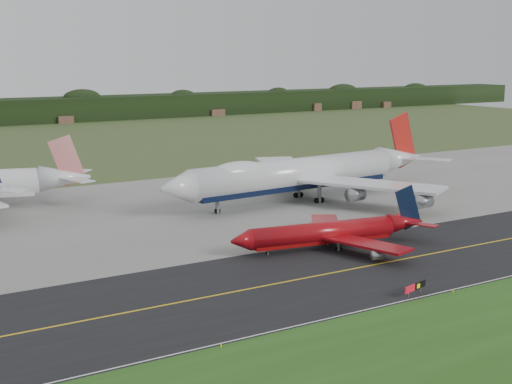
# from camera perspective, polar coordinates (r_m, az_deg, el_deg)

# --- Properties ---
(ground) EXTENTS (600.00, 600.00, 0.00)m
(ground) POSITION_cam_1_polar(r_m,az_deg,el_deg) (119.26, 7.18, -5.53)
(ground) COLOR #394520
(ground) RESTS_ON ground
(taxiway) EXTENTS (400.00, 32.00, 0.02)m
(taxiway) POSITION_cam_1_polar(r_m,az_deg,el_deg) (116.27, 8.40, -5.99)
(taxiway) COLOR black
(taxiway) RESTS_ON ground
(apron) EXTENTS (400.00, 78.00, 0.01)m
(apron) POSITION_cam_1_polar(r_m,az_deg,el_deg) (161.16, -4.04, -1.12)
(apron) COLOR slate
(apron) RESTS_ON ground
(taxiway_centreline) EXTENTS (400.00, 0.40, 0.00)m
(taxiway_centreline) POSITION_cam_1_polar(r_m,az_deg,el_deg) (116.27, 8.40, -5.98)
(taxiway_centreline) COLOR gold
(taxiway_centreline) RESTS_ON taxiway
(taxiway_edge_line) EXTENTS (400.00, 0.25, 0.00)m
(taxiway_edge_line) POSITION_cam_1_polar(r_m,az_deg,el_deg) (105.36, 13.78, -7.98)
(taxiway_edge_line) COLOR silver
(taxiway_edge_line) RESTS_ON taxiway
(jet_ba_747) EXTENTS (76.76, 63.38, 19.29)m
(jet_ba_747) POSITION_cam_1_polar(r_m,az_deg,el_deg) (165.48, 3.82, 1.51)
(jet_ba_747) COLOR silver
(jet_ba_747) RESTS_ON ground
(jet_red_737) EXTENTS (37.83, 30.54, 10.23)m
(jet_red_737) POSITION_cam_1_polar(r_m,az_deg,el_deg) (126.46, 6.15, -3.22)
(jet_red_737) COLOR maroon
(jet_red_737) RESTS_ON ground
(taxiway_sign) EXTENTS (4.96, 1.45, 1.69)m
(taxiway_sign) POSITION_cam_1_polar(r_m,az_deg,el_deg) (104.46, 12.62, -7.42)
(taxiway_sign) COLOR slate
(taxiway_sign) RESTS_ON ground
(edge_marker_left) EXTENTS (0.16, 0.16, 0.50)m
(edge_marker_left) POSITION_cam_1_polar(r_m,az_deg,el_deg) (85.15, -2.81, -12.15)
(edge_marker_left) COLOR yellow
(edge_marker_left) RESTS_ON ground
(edge_marker_center) EXTENTS (0.16, 0.16, 0.50)m
(edge_marker_center) POSITION_cam_1_polar(r_m,az_deg,el_deg) (106.98, 15.48, -7.65)
(edge_marker_center) COLOR yellow
(edge_marker_center) RESTS_ON ground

